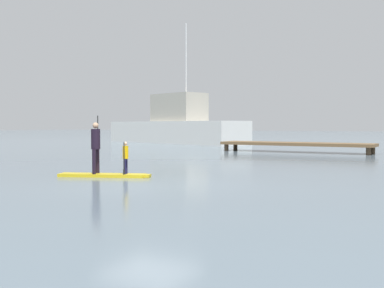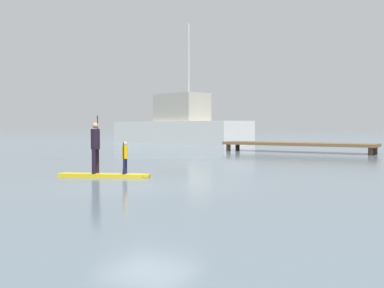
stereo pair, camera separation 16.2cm
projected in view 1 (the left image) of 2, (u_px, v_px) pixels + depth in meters
ground_plane at (150, 185)px, 13.14m from camera, size 240.00×240.00×0.00m
paddleboard_near at (104, 175)px, 15.25m from camera, size 2.96×1.58×0.10m
paddler_adult at (96, 144)px, 15.25m from camera, size 0.38×0.49×1.89m
paddler_child_solo at (125, 156)px, 15.12m from camera, size 0.24×0.36×1.05m
fishing_boat_white_large at (175, 127)px, 43.69m from camera, size 16.26×8.39×10.82m
floating_dock at (296, 144)px, 29.02m from camera, size 9.40×2.01×0.61m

